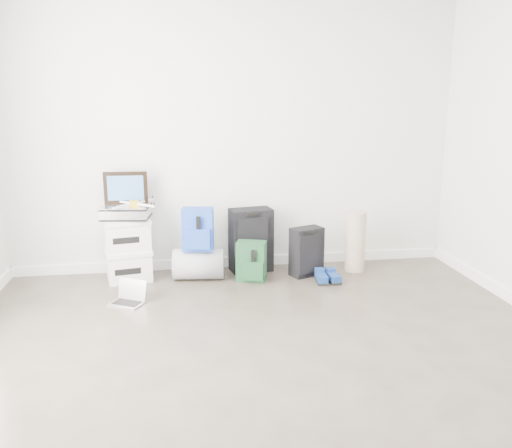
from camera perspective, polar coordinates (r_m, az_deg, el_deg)
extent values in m
plane|color=#362E27|center=(3.47, 2.80, -17.20)|extent=(5.00, 5.00, 0.00)
cube|color=silver|center=(5.47, -2.30, 9.16)|extent=(4.50, 0.02, 2.70)
cube|color=white|center=(5.70, -2.17, -3.98)|extent=(4.50, 0.02, 0.10)
cube|color=silver|center=(5.43, -13.20, -4.37)|extent=(0.46, 0.39, 0.26)
cube|color=silver|center=(5.38, -13.28, -2.82)|extent=(0.48, 0.42, 0.04)
cube|color=silver|center=(5.34, -13.37, -1.24)|extent=(0.46, 0.39, 0.26)
cube|color=silver|center=(5.30, -13.46, 0.35)|extent=(0.48, 0.42, 0.04)
cube|color=#B2B2B7|center=(5.29, -13.51, 1.22)|extent=(0.47, 0.37, 0.12)
cube|color=black|center=(5.34, -13.56, 3.73)|extent=(0.41, 0.05, 0.31)
cube|color=#27539F|center=(5.33, -13.57, 3.70)|extent=(0.34, 0.03, 0.24)
cube|color=gold|center=(5.24, -12.71, 2.12)|extent=(0.10, 0.10, 0.05)
cube|color=white|center=(5.34, -11.72, 2.37)|extent=(0.19, 0.21, 0.02)
cube|color=white|center=(5.34, -13.72, 2.26)|extent=(0.21, 0.19, 0.02)
cube|color=white|center=(5.15, -13.73, 1.87)|extent=(0.19, 0.21, 0.02)
cube|color=white|center=(5.15, -11.67, 1.98)|extent=(0.21, 0.19, 0.02)
cylinder|color=gray|center=(5.33, -6.04, -4.21)|extent=(0.52, 0.36, 0.30)
cube|color=#173D9A|center=(5.21, -6.13, -0.56)|extent=(0.32, 0.22, 0.41)
cube|color=#173D9A|center=(5.13, -6.06, -1.57)|extent=(0.22, 0.09, 0.20)
cube|color=black|center=(5.50, -0.54, -1.69)|extent=(0.45, 0.30, 0.64)
cube|color=black|center=(5.37, -0.34, -2.07)|extent=(0.31, 0.08, 0.51)
cube|color=black|center=(5.30, -0.35, 1.08)|extent=(0.13, 0.05, 0.03)
cube|color=#163E1F|center=(5.24, -0.49, -3.93)|extent=(0.32, 0.24, 0.39)
cube|color=#163E1F|center=(5.17, -0.34, -4.93)|extent=(0.21, 0.12, 0.18)
cube|color=black|center=(5.40, 5.33, -2.91)|extent=(0.35, 0.28, 0.49)
cube|color=black|center=(5.31, 5.59, -3.22)|extent=(0.23, 0.11, 0.39)
cube|color=black|center=(5.25, 5.64, -0.85)|extent=(0.11, 0.06, 0.02)
cube|color=black|center=(5.29, 6.88, -5.95)|extent=(0.12, 0.26, 0.02)
cube|color=#183D93|center=(5.28, 6.89, -5.52)|extent=(0.11, 0.25, 0.06)
cube|color=black|center=(5.32, 8.03, -5.87)|extent=(0.12, 0.26, 0.02)
cube|color=#183D93|center=(5.31, 8.05, -5.45)|extent=(0.11, 0.25, 0.06)
cylinder|color=gray|center=(5.60, 10.44, -1.82)|extent=(0.20, 0.20, 0.61)
cube|color=#B3B3B8|center=(4.85, -13.45, -8.15)|extent=(0.33, 0.30, 0.01)
cube|color=black|center=(4.85, -13.45, -8.07)|extent=(0.27, 0.23, 0.00)
cube|color=black|center=(4.89, -12.88, -6.72)|extent=(0.24, 0.15, 0.18)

